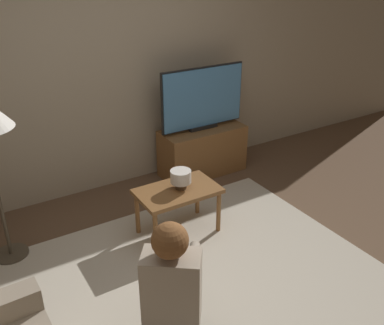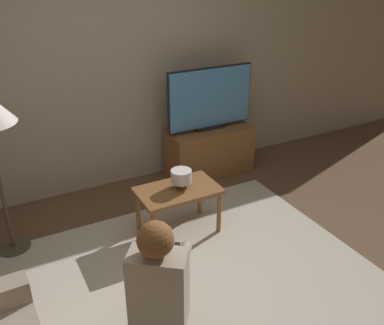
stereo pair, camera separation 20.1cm
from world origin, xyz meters
name	(u,v)px [view 1 (the left image)]	position (x,y,z in m)	size (l,w,h in m)	color
ground_plane	(206,286)	(0.00, 0.00, 0.00)	(10.00, 10.00, 0.00)	brown
wall_back	(99,65)	(0.00, 1.93, 1.30)	(10.00, 0.06, 2.60)	tan
rug	(206,286)	(0.00, 0.00, 0.01)	(2.72, 2.38, 0.02)	beige
tv_stand	(202,151)	(1.01, 1.62, 0.27)	(0.95, 0.42, 0.54)	brown
tv	(203,98)	(1.01, 1.62, 0.88)	(1.00, 0.08, 0.68)	black
coffee_table	(178,196)	(0.17, 0.72, 0.39)	(0.71, 0.43, 0.45)	brown
person_kneeling	(172,291)	(-0.50, -0.39, 0.51)	(0.66, 0.76, 0.96)	#332D28
table_lamp	(181,178)	(0.21, 0.72, 0.55)	(0.18, 0.18, 0.17)	#4C3823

